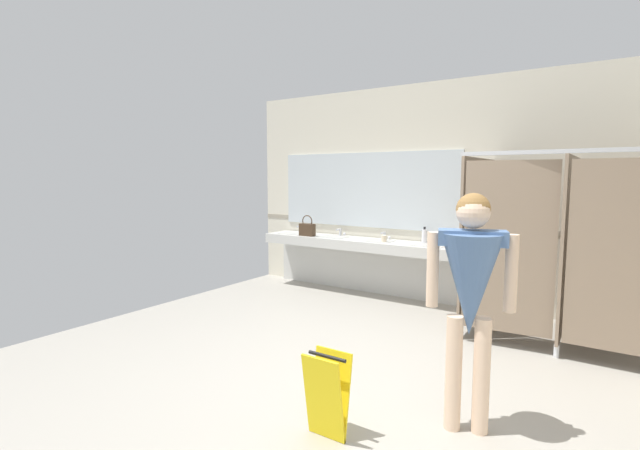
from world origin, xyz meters
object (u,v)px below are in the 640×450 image
object	(u,v)px
person_standing	(471,284)
wet_floor_sign	(327,395)
handbag	(307,229)
paper_cup	(384,239)
soap_dispenser	(424,236)

from	to	relation	value
person_standing	wet_floor_sign	distance (m)	1.20
handbag	paper_cup	bearing A→B (deg)	3.37
soap_dispenser	paper_cup	world-z (taller)	soap_dispenser
handbag	soap_dispenser	bearing A→B (deg)	9.56
handbag	soap_dispenser	world-z (taller)	handbag
soap_dispenser	paper_cup	size ratio (longest dim) A/B	2.49
paper_cup	wet_floor_sign	size ratio (longest dim) A/B	0.16
person_standing	soap_dispenser	size ratio (longest dim) A/B	7.30
handbag	soap_dispenser	distance (m)	1.78
person_standing	soap_dispenser	world-z (taller)	person_standing
handbag	wet_floor_sign	bearing A→B (deg)	-52.70
wet_floor_sign	handbag	bearing A→B (deg)	127.30
person_standing	soap_dispenser	bearing A→B (deg)	116.08
paper_cup	person_standing	bearing A→B (deg)	-54.34
handbag	wet_floor_sign	world-z (taller)	handbag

